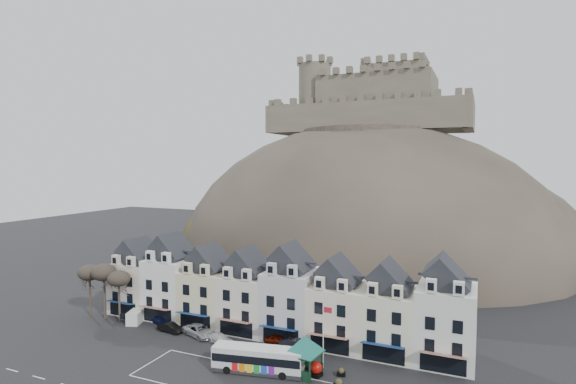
% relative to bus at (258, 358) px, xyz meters
% --- Properties ---
extents(ground, '(300.00, 300.00, 0.00)m').
position_rel_bus_xyz_m(ground, '(-4.12, -4.07, -1.65)').
color(ground, black).
rests_on(ground, ground).
extents(coach_bay_markings, '(22.00, 7.50, 0.01)m').
position_rel_bus_xyz_m(coach_bay_markings, '(-2.12, -2.82, -1.65)').
color(coach_bay_markings, silver).
rests_on(coach_bay_markings, ground).
extents(townhouse_terrace, '(54.40, 9.35, 11.80)m').
position_rel_bus_xyz_m(townhouse_terrace, '(-3.98, 11.90, 3.65)').
color(townhouse_terrace, beige).
rests_on(townhouse_terrace, ground).
extents(castle_hill, '(100.00, 76.00, 68.00)m').
position_rel_bus_xyz_m(castle_hill, '(-2.87, 64.88, -1.54)').
color(castle_hill, '#322F27').
rests_on(castle_hill, ground).
extents(castle, '(50.20, 22.20, 22.00)m').
position_rel_bus_xyz_m(castle, '(-3.61, 71.86, 38.54)').
color(castle, '#5E5648').
rests_on(castle, ground).
extents(tree_left_far, '(3.61, 3.61, 8.24)m').
position_rel_bus_xyz_m(tree_left_far, '(-33.12, 6.43, 5.25)').
color(tree_left_far, '#322A1F').
rests_on(tree_left_far, ground).
extents(tree_left_mid, '(3.78, 3.78, 8.64)m').
position_rel_bus_xyz_m(tree_left_mid, '(-30.12, 6.43, 5.59)').
color(tree_left_mid, '#322A1F').
rests_on(tree_left_mid, ground).
extents(tree_left_near, '(3.43, 3.43, 7.84)m').
position_rel_bus_xyz_m(tree_left_near, '(-27.12, 6.43, 4.90)').
color(tree_left_near, '#322A1F').
rests_on(tree_left_near, ground).
extents(bus, '(10.85, 4.44, 2.99)m').
position_rel_bus_xyz_m(bus, '(0.00, 0.00, 0.00)').
color(bus, '#262628').
rests_on(bus, ground).
extents(bus_shelter, '(7.14, 7.14, 4.58)m').
position_rel_bus_xyz_m(bus_shelter, '(5.18, 1.58, 1.90)').
color(bus_shelter, black).
rests_on(bus_shelter, ground).
extents(red_buoy, '(1.38, 1.38, 1.70)m').
position_rel_bus_xyz_m(red_buoy, '(6.54, 1.75, -0.78)').
color(red_buoy, black).
rests_on(red_buoy, ground).
extents(flagpole, '(1.11, 0.11, 7.64)m').
position_rel_bus_xyz_m(flagpole, '(6.65, 4.05, 2.71)').
color(flagpole, silver).
rests_on(flagpole, ground).
extents(white_van, '(3.12, 4.48, 1.88)m').
position_rel_bus_xyz_m(white_van, '(-24.54, 7.27, -0.71)').
color(white_van, white).
rests_on(white_van, ground).
extents(planter_west, '(1.24, 0.85, 1.13)m').
position_rel_bus_xyz_m(planter_west, '(9.73, 0.04, -1.11)').
color(planter_west, black).
rests_on(planter_west, ground).
extents(planter_east, '(1.05, 0.68, 0.97)m').
position_rel_bus_xyz_m(planter_east, '(9.12, 2.93, -1.18)').
color(planter_east, black).
rests_on(planter_east, ground).
extents(car_navy, '(3.97, 2.85, 1.26)m').
position_rel_bus_xyz_m(car_navy, '(-20.54, 7.93, -1.02)').
color(car_navy, '#0C123D').
rests_on(car_navy, ground).
extents(car_black, '(4.16, 1.85, 1.33)m').
position_rel_bus_xyz_m(car_black, '(-17.16, 5.97, -0.99)').
color(car_black, black).
rests_on(car_black, ground).
extents(car_silver, '(5.89, 4.18, 1.51)m').
position_rel_bus_xyz_m(car_silver, '(-12.51, 6.38, -0.89)').
color(car_silver, '#A3A6AA').
rests_on(car_silver, ground).
extents(car_white, '(4.53, 2.94, 1.22)m').
position_rel_bus_xyz_m(car_white, '(-8.52, 5.43, -1.04)').
color(car_white, silver).
rests_on(car_white, ground).
extents(car_maroon, '(4.31, 1.89, 1.44)m').
position_rel_bus_xyz_m(car_maroon, '(-0.80, 7.93, -0.93)').
color(car_maroon, '#4D0E04').
rests_on(car_maroon, ground).
extents(car_charcoal, '(4.91, 2.21, 1.56)m').
position_rel_bus_xyz_m(car_charcoal, '(1.89, 7.51, -0.87)').
color(car_charcoal, black).
rests_on(car_charcoal, ground).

